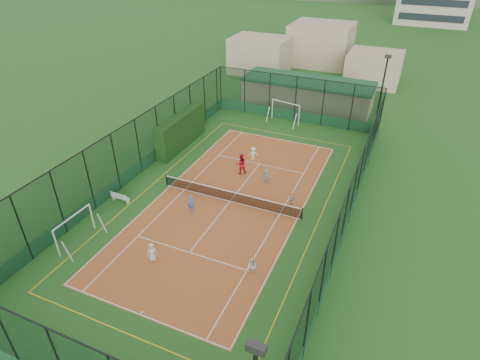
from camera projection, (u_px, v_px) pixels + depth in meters
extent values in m
plane|color=#255D20|center=(230.00, 201.00, 31.44)|extent=(300.00, 300.00, 0.00)
cube|color=#B15A27|center=(230.00, 201.00, 31.44)|extent=(11.17, 23.97, 0.01)
cube|color=black|center=(181.00, 131.00, 38.61)|extent=(1.11, 7.39, 3.23)
imported|color=silver|center=(152.00, 252.00, 25.52)|extent=(0.77, 0.76, 1.35)
imported|color=#4467C2|center=(191.00, 203.00, 29.93)|extent=(0.57, 0.41, 1.47)
imported|color=white|center=(252.00, 267.00, 24.43)|extent=(0.77, 0.69, 1.32)
imported|color=white|center=(253.00, 154.00, 36.68)|extent=(0.98, 0.79, 1.33)
imported|color=silver|center=(292.00, 199.00, 30.69)|extent=(0.77, 0.59, 1.21)
imported|color=silver|center=(266.00, 176.00, 33.38)|extent=(1.26, 0.55, 1.31)
imported|color=#B3131B|center=(241.00, 164.00, 34.55)|extent=(1.15, 1.10, 1.87)
sphere|color=#CCE033|center=(209.00, 186.00, 33.20)|extent=(0.07, 0.07, 0.07)
sphere|color=#CCE033|center=(252.00, 201.00, 31.41)|extent=(0.07, 0.07, 0.07)
sphere|color=#CCE033|center=(236.00, 189.00, 32.88)|extent=(0.07, 0.07, 0.07)
sphere|color=#CCE033|center=(251.00, 200.00, 31.53)|extent=(0.07, 0.07, 0.07)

